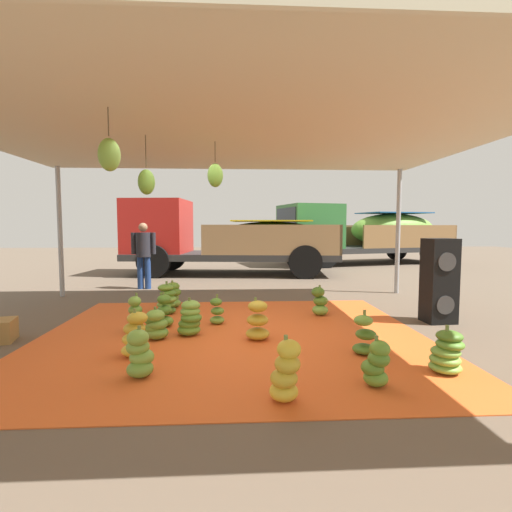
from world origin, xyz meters
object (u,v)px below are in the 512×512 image
banana_bunch_2 (364,336)px  banana_bunch_14 (140,354)px  cargo_truck_far (363,233)px  speaker_stack (439,281)px  banana_bunch_8 (447,353)px  banana_bunch_10 (190,319)px  banana_bunch_1 (156,325)px  banana_bunch_7 (136,316)px  banana_bunch_9 (376,365)px  banana_bunch_12 (135,335)px  banana_bunch_3 (173,296)px  cargo_truck_main (223,238)px  banana_bunch_13 (286,373)px  banana_bunch_0 (320,302)px  banana_bunch_6 (258,322)px  worker_0 (144,250)px  banana_bunch_11 (217,312)px  banana_bunch_5 (167,300)px  banana_bunch_4 (165,312)px

banana_bunch_2 → banana_bunch_14: 2.59m
cargo_truck_far → speaker_stack: 9.97m
banana_bunch_8 → banana_bunch_10: banana_bunch_10 is taller
banana_bunch_14 → banana_bunch_1: bearing=94.5°
banana_bunch_7 → speaker_stack: 4.76m
banana_bunch_10 → cargo_truck_far: bearing=59.8°
banana_bunch_9 → banana_bunch_12: 2.76m
banana_bunch_3 → cargo_truck_main: (0.80, 5.12, 0.96)m
banana_bunch_2 → banana_bunch_3: banana_bunch_2 is taller
banana_bunch_12 → banana_bunch_13: 2.10m
banana_bunch_0 → banana_bunch_6: size_ratio=0.91×
banana_bunch_2 → cargo_truck_main: (-1.95, 7.99, 0.96)m
banana_bunch_6 → banana_bunch_14: (-1.29, -1.21, -0.02)m
banana_bunch_10 → worker_0: (-1.61, 4.17, 0.72)m
cargo_truck_main → banana_bunch_9: bearing=-78.9°
banana_bunch_1 → banana_bunch_12: (-0.11, -0.68, 0.05)m
cargo_truck_far → worker_0: bearing=-141.3°
banana_bunch_11 → banana_bunch_12: (-0.91, -1.42, 0.05)m
banana_bunch_0 → banana_bunch_5: (-2.68, 0.26, 0.01)m
banana_bunch_1 → banana_bunch_3: (-0.10, 2.07, 0.03)m
banana_bunch_13 → speaker_stack: (2.85, 2.69, 0.41)m
banana_bunch_7 → banana_bunch_9: (2.79, -2.02, -0.04)m
worker_0 → banana_bunch_8: bearing=-52.0°
banana_bunch_3 → speaker_stack: speaker_stack is taller
banana_bunch_14 → speaker_stack: (4.27, 2.03, 0.44)m
banana_bunch_4 → banana_bunch_9: (2.45, -2.38, -0.01)m
banana_bunch_5 → cargo_truck_main: 5.80m
banana_bunch_12 → speaker_stack: (4.49, 1.39, 0.43)m
banana_bunch_8 → banana_bunch_14: bearing=178.7°
speaker_stack → banana_bunch_13: bearing=-136.6°
banana_bunch_2 → banana_bunch_6: bearing=151.2°
banana_bunch_8 → speaker_stack: speaker_stack is taller
banana_bunch_12 → banana_bunch_3: bearing=89.9°
banana_bunch_6 → banana_bunch_11: bearing=124.8°
banana_bunch_2 → cargo_truck_far: (3.79, 11.24, 1.06)m
banana_bunch_9 → banana_bunch_12: banana_bunch_12 is taller
banana_bunch_11 → banana_bunch_4: bearing=-174.8°
banana_bunch_14 → banana_bunch_8: bearing=-1.3°
banana_bunch_4 → banana_bunch_6: 1.60m
banana_bunch_1 → banana_bunch_4: 0.67m
banana_bunch_8 → banana_bunch_10: size_ratio=0.94×
banana_bunch_7 → banana_bunch_11: 1.23m
banana_bunch_8 → banana_bunch_13: bearing=-161.8°
banana_bunch_12 → cargo_truck_far: size_ratio=0.08×
cargo_truck_main → banana_bunch_7: bearing=-98.6°
banana_bunch_0 → banana_bunch_9: 2.98m
cargo_truck_far → cargo_truck_main: bearing=-150.5°
banana_bunch_14 → banana_bunch_7: bearing=105.4°
banana_bunch_4 → banana_bunch_8: size_ratio=1.06×
banana_bunch_13 → cargo_truck_main: (-0.83, 9.18, 0.92)m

